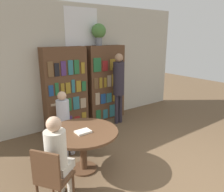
# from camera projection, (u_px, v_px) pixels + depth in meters

# --- Properties ---
(ground_plane) EXTENTS (16.00, 16.00, 0.00)m
(ground_plane) POSITION_uv_depth(u_px,v_px,m) (189.00, 183.00, 3.42)
(ground_plane) COLOR brown
(wall_back) EXTENTS (6.40, 0.07, 3.00)m
(wall_back) POSITION_uv_depth(u_px,v_px,m) (82.00, 65.00, 5.60)
(wall_back) COLOR beige
(wall_back) RESTS_ON ground_plane
(bookshelf_left) EXTENTS (1.06, 0.34, 2.00)m
(bookshelf_left) POSITION_uv_depth(u_px,v_px,m) (65.00, 89.00, 5.25)
(bookshelf_left) COLOR brown
(bookshelf_left) RESTS_ON ground_plane
(bookshelf_right) EXTENTS (1.06, 0.34, 2.00)m
(bookshelf_right) POSITION_uv_depth(u_px,v_px,m) (106.00, 83.00, 5.92)
(bookshelf_right) COLOR brown
(bookshelf_right) RESTS_ON ground_plane
(flower_vase) EXTENTS (0.36, 0.36, 0.54)m
(flower_vase) POSITION_uv_depth(u_px,v_px,m) (99.00, 32.00, 5.46)
(flower_vase) COLOR slate
(flower_vase) RESTS_ON bookshelf_right
(reading_table) EXTENTS (1.18, 1.18, 0.73)m
(reading_table) POSITION_uv_depth(u_px,v_px,m) (83.00, 138.00, 3.63)
(reading_table) COLOR brown
(reading_table) RESTS_ON ground_plane
(chair_near_camera) EXTENTS (0.56, 0.56, 0.89)m
(chair_near_camera) POSITION_uv_depth(u_px,v_px,m) (51.00, 176.00, 2.81)
(chair_near_camera) COLOR brown
(chair_near_camera) RESTS_ON ground_plane
(chair_left_side) EXTENTS (0.41, 0.41, 0.89)m
(chair_left_side) POSITION_uv_depth(u_px,v_px,m) (61.00, 125.00, 4.39)
(chair_left_side) COLOR brown
(chair_left_side) RESTS_ON ground_plane
(seated_reader_left) EXTENTS (0.25, 0.37, 1.23)m
(seated_reader_left) POSITION_uv_depth(u_px,v_px,m) (64.00, 119.00, 4.19)
(seated_reader_left) COLOR #B2B7C6
(seated_reader_left) RESTS_ON ground_plane
(seated_reader_right) EXTENTS (0.43, 0.42, 1.26)m
(seated_reader_right) POSITION_uv_depth(u_px,v_px,m) (58.00, 153.00, 2.91)
(seated_reader_right) COLOR beige
(seated_reader_right) RESTS_ON ground_plane
(librarian_standing) EXTENTS (0.28, 0.55, 1.82)m
(librarian_standing) POSITION_uv_depth(u_px,v_px,m) (119.00, 82.00, 5.53)
(librarian_standing) COLOR #28232D
(librarian_standing) RESTS_ON ground_plane
(open_book_on_table) EXTENTS (0.24, 0.18, 0.03)m
(open_book_on_table) POSITION_uv_depth(u_px,v_px,m) (83.00, 132.00, 3.53)
(open_book_on_table) COLOR silver
(open_book_on_table) RESTS_ON reading_table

